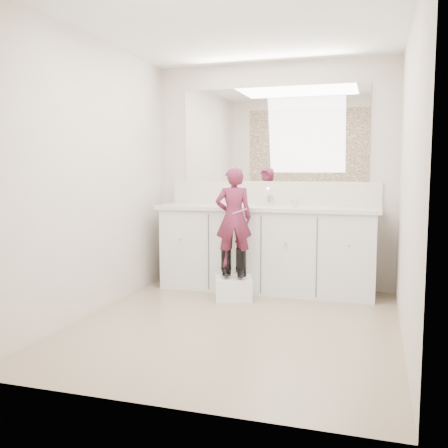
% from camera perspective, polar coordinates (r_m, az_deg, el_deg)
% --- Properties ---
extents(floor, '(3.00, 3.00, 0.00)m').
position_cam_1_polar(floor, '(4.19, 1.26, -11.38)').
color(floor, '#806A53').
rests_on(floor, ground).
extents(ceiling, '(3.00, 3.00, 0.00)m').
position_cam_1_polar(ceiling, '(4.15, 1.34, 22.10)').
color(ceiling, white).
rests_on(ceiling, wall_back).
extents(wall_back, '(2.60, 0.00, 2.60)m').
position_cam_1_polar(wall_back, '(5.45, 5.59, 5.51)').
color(wall_back, '#C1B3A5').
rests_on(wall_back, floor).
extents(wall_front, '(2.60, 0.00, 2.60)m').
position_cam_1_polar(wall_front, '(2.58, -7.79, 4.70)').
color(wall_front, '#C1B3A5').
rests_on(wall_front, floor).
extents(wall_left, '(0.00, 3.00, 3.00)m').
position_cam_1_polar(wall_left, '(4.52, -14.85, 5.19)').
color(wall_left, '#C1B3A5').
rests_on(wall_left, floor).
extents(wall_right, '(0.00, 3.00, 3.00)m').
position_cam_1_polar(wall_right, '(3.85, 20.35, 4.86)').
color(wall_right, '#C1B3A5').
rests_on(wall_right, floor).
extents(vanity_cabinet, '(2.20, 0.55, 0.85)m').
position_cam_1_polar(vanity_cabinet, '(5.25, 4.91, -3.01)').
color(vanity_cabinet, silver).
rests_on(vanity_cabinet, floor).
extents(countertop, '(2.28, 0.58, 0.04)m').
position_cam_1_polar(countertop, '(5.18, 4.92, 1.83)').
color(countertop, beige).
rests_on(countertop, vanity_cabinet).
extents(backsplash, '(2.28, 0.03, 0.25)m').
position_cam_1_polar(backsplash, '(5.44, 5.54, 3.56)').
color(backsplash, beige).
rests_on(backsplash, countertop).
extents(mirror, '(2.00, 0.02, 1.00)m').
position_cam_1_polar(mirror, '(5.45, 5.62, 10.14)').
color(mirror, white).
rests_on(mirror, wall_back).
extents(dot_panel, '(2.00, 0.01, 1.20)m').
position_cam_1_polar(dot_panel, '(2.61, -7.84, 14.61)').
color(dot_panel, '#472819').
rests_on(dot_panel, wall_front).
extents(faucet, '(0.08, 0.08, 0.10)m').
position_cam_1_polar(faucet, '(5.34, 5.30, 2.70)').
color(faucet, silver).
rests_on(faucet, countertop).
extents(cup, '(0.12, 0.12, 0.09)m').
position_cam_1_polar(cup, '(5.06, 8.05, 2.40)').
color(cup, beige).
rests_on(cup, countertop).
extents(soap_bottle, '(0.09, 0.09, 0.18)m').
position_cam_1_polar(soap_bottle, '(5.29, 1.68, 3.13)').
color(soap_bottle, white).
rests_on(soap_bottle, countertop).
extents(step_stool, '(0.42, 0.39, 0.22)m').
position_cam_1_polar(step_stool, '(4.91, 1.09, -7.37)').
color(step_stool, white).
rests_on(step_stool, floor).
extents(boot_left, '(0.16, 0.22, 0.29)m').
position_cam_1_polar(boot_left, '(4.88, 0.25, -4.39)').
color(boot_left, black).
rests_on(boot_left, step_stool).
extents(boot_right, '(0.16, 0.22, 0.29)m').
position_cam_1_polar(boot_right, '(4.84, 1.96, -4.48)').
color(boot_right, black).
rests_on(boot_right, step_stool).
extents(toddler, '(0.41, 0.33, 0.97)m').
position_cam_1_polar(toddler, '(4.79, 1.11, 0.72)').
color(toddler, '#992F55').
rests_on(toddler, step_stool).
extents(toothbrush, '(0.13, 0.05, 0.06)m').
position_cam_1_polar(toothbrush, '(4.74, 1.81, 1.46)').
color(toothbrush, pink).
rests_on(toothbrush, toddler).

